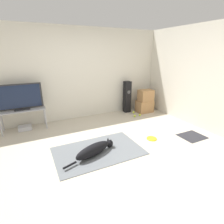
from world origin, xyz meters
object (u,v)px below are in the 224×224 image
(cardboard_box_upper, at_px, (146,95))
(tv, at_px, (20,97))
(dog, at_px, (95,149))
(tennis_ball_loose_on_carpet, at_px, (134,112))
(tennis_ball_by_boxes, at_px, (140,115))
(tv_stand, at_px, (23,112))
(floor_speaker, at_px, (127,97))
(frisbee, at_px, (152,139))
(cardboard_box_lower, at_px, (144,106))
(tennis_ball_near_speaker, at_px, (135,116))
(game_console, at_px, (25,128))

(cardboard_box_upper, xyz_separation_m, tv, (-3.59, 0.21, 0.30))
(dog, xyz_separation_m, tennis_ball_loose_on_carpet, (2.01, 1.73, -0.09))
(tennis_ball_by_boxes, relative_size, tennis_ball_loose_on_carpet, 1.00)
(tv_stand, height_order, tv, tv)
(dog, distance_m, floor_speaker, 2.75)
(dog, bearing_deg, floor_speaker, 46.10)
(tennis_ball_by_boxes, bearing_deg, cardboard_box_upper, 34.23)
(frisbee, relative_size, tv, 0.23)
(cardboard_box_lower, distance_m, tennis_ball_loose_on_carpet, 0.43)
(cardboard_box_upper, bearing_deg, tennis_ball_near_speaker, -155.77)
(tv_stand, relative_size, game_console, 3.33)
(cardboard_box_lower, height_order, tennis_ball_near_speaker, cardboard_box_lower)
(game_console, bearing_deg, floor_speaker, 1.20)
(dog, distance_m, tv_stand, 2.24)
(tennis_ball_loose_on_carpet, bearing_deg, dog, -139.33)
(cardboard_box_lower, distance_m, tennis_ball_near_speaker, 0.63)
(floor_speaker, height_order, game_console, floor_speaker)
(cardboard_box_lower, bearing_deg, frisbee, -121.23)
(floor_speaker, bearing_deg, game_console, -178.80)
(tv_stand, bearing_deg, dog, -58.17)
(frisbee, distance_m, tennis_ball_near_speaker, 1.46)
(dog, height_order, tennis_ball_near_speaker, dog)
(floor_speaker, distance_m, tv_stand, 3.06)
(tennis_ball_by_boxes, bearing_deg, tv_stand, 171.75)
(tv_stand, xyz_separation_m, tennis_ball_near_speaker, (3.02, -0.46, -0.43))
(frisbee, bearing_deg, tennis_ball_by_boxes, 65.33)
(cardboard_box_lower, height_order, floor_speaker, floor_speaker)
(frisbee, height_order, tennis_ball_loose_on_carpet, tennis_ball_loose_on_carpet)
(cardboard_box_lower, height_order, tv_stand, tv_stand)
(dog, relative_size, cardboard_box_lower, 2.16)
(cardboard_box_lower, height_order, cardboard_box_upper, cardboard_box_upper)
(dog, bearing_deg, tv_stand, 121.83)
(tennis_ball_near_speaker, relative_size, game_console, 0.21)
(cardboard_box_lower, xyz_separation_m, floor_speaker, (-0.51, 0.28, 0.31))
(floor_speaker, relative_size, tennis_ball_by_boxes, 15.30)
(frisbee, bearing_deg, cardboard_box_lower, 58.77)
(frisbee, xyz_separation_m, tennis_ball_by_boxes, (0.63, 1.38, 0.02))
(tennis_ball_near_speaker, height_order, game_console, game_console)
(tennis_ball_loose_on_carpet, bearing_deg, cardboard_box_lower, -5.88)
(dog, xyz_separation_m, game_console, (-1.18, 1.90, -0.08))
(game_console, bearing_deg, tennis_ball_by_boxes, -8.55)
(cardboard_box_lower, xyz_separation_m, tv, (-3.57, 0.20, 0.66))
(dog, xyz_separation_m, tv_stand, (-1.17, 1.88, 0.34))
(frisbee, relative_size, tennis_ball_loose_on_carpet, 3.41)
(tv, bearing_deg, tennis_ball_by_boxes, -8.30)
(cardboard_box_lower, relative_size, floor_speaker, 0.51)
(cardboard_box_lower, height_order, game_console, cardboard_box_lower)
(cardboard_box_upper, xyz_separation_m, tv_stand, (-3.59, 0.20, -0.09))
(tv_stand, distance_m, tennis_ball_near_speaker, 3.09)
(tennis_ball_by_boxes, xyz_separation_m, tennis_ball_near_speaker, (-0.18, 0.01, 0.00))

